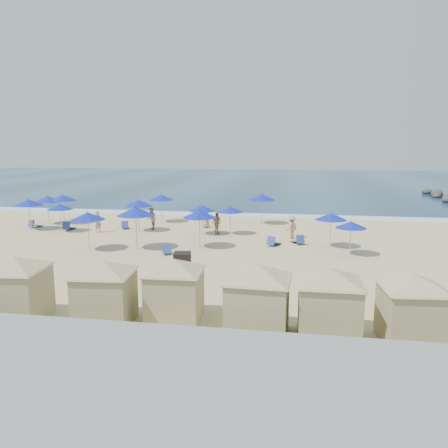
{
  "coord_description": "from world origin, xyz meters",
  "views": [
    {
      "loc": [
        6.6,
        -23.59,
        6.27
      ],
      "look_at": [
        2.17,
        3.0,
        1.45
      ],
      "focal_mm": 35.0,
      "sensor_mm": 36.0,
      "label": 1
    }
  ],
  "objects_px": {
    "cabana_2": "(174,282)",
    "umbrella_5": "(202,208)",
    "umbrella_13": "(48,199)",
    "beachgoer_0": "(98,222)",
    "umbrella_4": "(161,197)",
    "beachgoer_4": "(206,218)",
    "umbrella_10": "(331,217)",
    "umbrella_12": "(138,203)",
    "cabana_1": "(105,284)",
    "umbrella_8": "(200,214)",
    "umbrella_3": "(88,216)",
    "umbrella_11": "(351,225)",
    "beachgoer_3": "(292,227)",
    "cabana_0": "(15,280)",
    "umbrella_2": "(63,198)",
    "umbrella_6": "(136,211)",
    "cabana_4": "(329,294)",
    "umbrella_0": "(60,207)",
    "beachgoer_2": "(217,223)",
    "cabana_3": "(258,291)",
    "umbrella_1": "(29,202)",
    "trash_bin": "(182,261)",
    "cabana_5": "(413,300)",
    "beachgoer_1": "(151,219)",
    "umbrella_7": "(230,210)",
    "umbrella_9": "(262,197)"
  },
  "relations": [
    {
      "from": "umbrella_3",
      "to": "umbrella_13",
      "type": "relative_size",
      "value": 1.02
    },
    {
      "from": "cabana_3",
      "to": "umbrella_0",
      "type": "relative_size",
      "value": 1.99
    },
    {
      "from": "umbrella_4",
      "to": "beachgoer_3",
      "type": "height_order",
      "value": "umbrella_4"
    },
    {
      "from": "beachgoer_2",
      "to": "cabana_1",
      "type": "bearing_deg",
      "value": -156.57
    },
    {
      "from": "cabana_4",
      "to": "umbrella_0",
      "type": "bearing_deg",
      "value": 139.76
    },
    {
      "from": "cabana_0",
      "to": "umbrella_5",
      "type": "distance_m",
      "value": 16.87
    },
    {
      "from": "cabana_5",
      "to": "umbrella_2",
      "type": "distance_m",
      "value": 29.25
    },
    {
      "from": "cabana_3",
      "to": "cabana_2",
      "type": "bearing_deg",
      "value": 165.75
    },
    {
      "from": "umbrella_10",
      "to": "cabana_1",
      "type": "bearing_deg",
      "value": -122.85
    },
    {
      "from": "trash_bin",
      "to": "umbrella_7",
      "type": "height_order",
      "value": "umbrella_7"
    },
    {
      "from": "cabana_3",
      "to": "umbrella_0",
      "type": "distance_m",
      "value": 22.39
    },
    {
      "from": "cabana_5",
      "to": "umbrella_0",
      "type": "xyz_separation_m",
      "value": [
        -20.92,
        15.43,
        0.42
      ]
    },
    {
      "from": "umbrella_7",
      "to": "beachgoer_1",
      "type": "height_order",
      "value": "umbrella_7"
    },
    {
      "from": "umbrella_10",
      "to": "umbrella_12",
      "type": "xyz_separation_m",
      "value": [
        -13.7,
        3.12,
        0.16
      ]
    },
    {
      "from": "cabana_4",
      "to": "umbrella_10",
      "type": "xyz_separation_m",
      "value": [
        1.02,
        13.56,
        0.44
      ]
    },
    {
      "from": "umbrella_2",
      "to": "umbrella_0",
      "type": "bearing_deg",
      "value": -64.2
    },
    {
      "from": "umbrella_5",
      "to": "umbrella_12",
      "type": "distance_m",
      "value": 4.94
    },
    {
      "from": "umbrella_3",
      "to": "umbrella_5",
      "type": "relative_size",
      "value": 1.1
    },
    {
      "from": "umbrella_4",
      "to": "umbrella_3",
      "type": "bearing_deg",
      "value": -97.58
    },
    {
      "from": "beachgoer_4",
      "to": "umbrella_8",
      "type": "bearing_deg",
      "value": 44.8
    },
    {
      "from": "cabana_3",
      "to": "umbrella_1",
      "type": "bearing_deg",
      "value": 139.51
    },
    {
      "from": "umbrella_6",
      "to": "umbrella_11",
      "type": "height_order",
      "value": "umbrella_6"
    },
    {
      "from": "trash_bin",
      "to": "cabana_1",
      "type": "height_order",
      "value": "cabana_1"
    },
    {
      "from": "cabana_0",
      "to": "umbrella_5",
      "type": "xyz_separation_m",
      "value": [
        3.24,
        16.55,
        0.39
      ]
    },
    {
      "from": "cabana_2",
      "to": "umbrella_10",
      "type": "height_order",
      "value": "cabana_2"
    },
    {
      "from": "beachgoer_2",
      "to": "beachgoer_0",
      "type": "bearing_deg",
      "value": 122.18
    },
    {
      "from": "cabana_3",
      "to": "beachgoer_2",
      "type": "height_order",
      "value": "cabana_3"
    },
    {
      "from": "umbrella_5",
      "to": "umbrella_11",
      "type": "distance_m",
      "value": 10.79
    },
    {
      "from": "umbrella_13",
      "to": "beachgoer_0",
      "type": "xyz_separation_m",
      "value": [
        5.58,
        -2.73,
        -1.26
      ]
    },
    {
      "from": "umbrella_1",
      "to": "beachgoer_0",
      "type": "distance_m",
      "value": 5.72
    },
    {
      "from": "umbrella_5",
      "to": "umbrella_13",
      "type": "relative_size",
      "value": 0.93
    },
    {
      "from": "beachgoer_0",
      "to": "umbrella_6",
      "type": "bearing_deg",
      "value": -104.51
    },
    {
      "from": "umbrella_2",
      "to": "beachgoer_2",
      "type": "height_order",
      "value": "umbrella_2"
    },
    {
      "from": "umbrella_4",
      "to": "beachgoer_1",
      "type": "height_order",
      "value": "umbrella_4"
    },
    {
      "from": "umbrella_2",
      "to": "umbrella_3",
      "type": "bearing_deg",
      "value": -52.76
    },
    {
      "from": "cabana_2",
      "to": "umbrella_5",
      "type": "height_order",
      "value": "cabana_2"
    },
    {
      "from": "trash_bin",
      "to": "beachgoer_2",
      "type": "height_order",
      "value": "beachgoer_2"
    },
    {
      "from": "umbrella_9",
      "to": "umbrella_13",
      "type": "xyz_separation_m",
      "value": [
        -17.15,
        -2.83,
        -0.14
      ]
    },
    {
      "from": "umbrella_11",
      "to": "umbrella_8",
      "type": "bearing_deg",
      "value": 177.11
    },
    {
      "from": "umbrella_2",
      "to": "umbrella_6",
      "type": "xyz_separation_m",
      "value": [
        9.08,
        -7.54,
        0.21
      ]
    },
    {
      "from": "umbrella_4",
      "to": "umbrella_5",
      "type": "distance_m",
      "value": 6.36
    },
    {
      "from": "umbrella_2",
      "to": "umbrella_3",
      "type": "distance_m",
      "value": 10.42
    },
    {
      "from": "umbrella_4",
      "to": "beachgoer_4",
      "type": "bearing_deg",
      "value": -24.88
    },
    {
      "from": "umbrella_8",
      "to": "umbrella_13",
      "type": "distance_m",
      "value": 15.37
    },
    {
      "from": "trash_bin",
      "to": "cabana_2",
      "type": "bearing_deg",
      "value": -87.32
    },
    {
      "from": "umbrella_13",
      "to": "beachgoer_2",
      "type": "bearing_deg",
      "value": -7.67
    },
    {
      "from": "cabana_3",
      "to": "beachgoer_2",
      "type": "xyz_separation_m",
      "value": [
        -4.43,
        16.66,
        -0.73
      ]
    },
    {
      "from": "beachgoer_2",
      "to": "umbrella_4",
      "type": "bearing_deg",
      "value": 78.96
    },
    {
      "from": "umbrella_9",
      "to": "beachgoer_1",
      "type": "height_order",
      "value": "umbrella_9"
    },
    {
      "from": "umbrella_4",
      "to": "beachgoer_1",
      "type": "bearing_deg",
      "value": -85.65
    }
  ]
}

